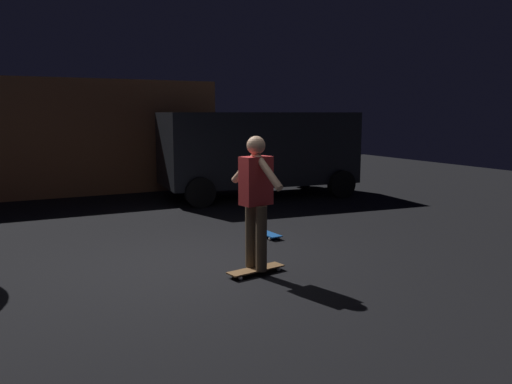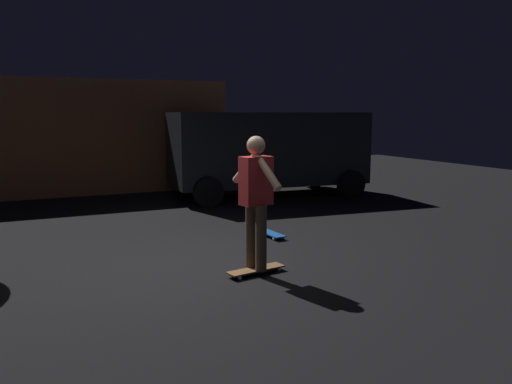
# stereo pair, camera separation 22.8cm
# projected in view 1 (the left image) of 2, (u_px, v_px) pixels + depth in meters

# --- Properties ---
(ground_plane) EXTENTS (28.00, 28.00, 0.00)m
(ground_plane) POSITION_uv_depth(u_px,v_px,m) (193.00, 268.00, 6.80)
(ground_plane) COLOR black
(low_building) EXTENTS (9.05, 3.02, 2.84)m
(low_building) POSITION_uv_depth(u_px,v_px,m) (29.00, 136.00, 13.25)
(low_building) COLOR #C67A47
(low_building) RESTS_ON ground_plane
(parked_van) EXTENTS (4.75, 2.56, 2.03)m
(parked_van) POSITION_uv_depth(u_px,v_px,m) (259.00, 149.00, 12.52)
(parked_van) COLOR black
(parked_van) RESTS_ON ground_plane
(skateboard_ridden) EXTENTS (0.80, 0.33, 0.07)m
(skateboard_ridden) POSITION_uv_depth(u_px,v_px,m) (256.00, 270.00, 6.53)
(skateboard_ridden) COLOR olive
(skateboard_ridden) RESTS_ON ground_plane
(skateboard_spare) EXTENTS (0.27, 0.79, 0.07)m
(skateboard_spare) POSITION_uv_depth(u_px,v_px,m) (264.00, 233.00, 8.55)
(skateboard_spare) COLOR #1959B2
(skateboard_spare) RESTS_ON ground_plane
(skater) EXTENTS (0.41, 0.98, 1.67)m
(skater) POSITION_uv_depth(u_px,v_px,m) (256.00, 193.00, 6.38)
(skater) COLOR brown
(skater) RESTS_ON skateboard_ridden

